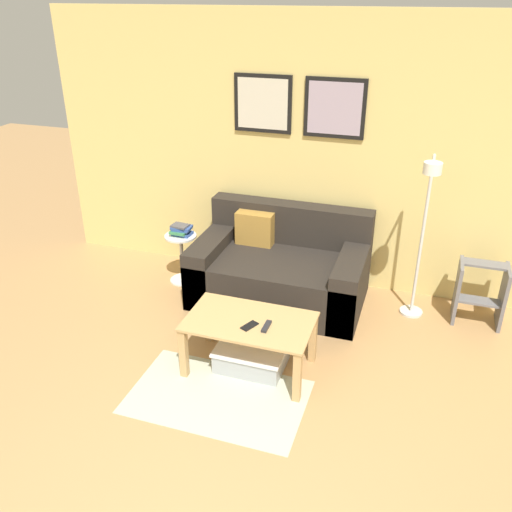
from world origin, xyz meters
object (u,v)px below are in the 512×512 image
(step_stool, at_px, (480,292))
(remote_control, at_px, (266,326))
(coffee_table, at_px, (249,329))
(side_table, at_px, (182,254))
(couch, at_px, (280,270))
(floor_lamp, at_px, (424,223))
(cell_phone, at_px, (249,326))
(storage_bin, at_px, (252,356))
(book_stack, at_px, (181,230))

(step_stool, bearing_deg, remote_control, -139.45)
(coffee_table, bearing_deg, side_table, 134.44)
(side_table, height_order, step_stool, step_stool)
(coffee_table, xyz_separation_m, step_stool, (1.70, 1.28, -0.07))
(couch, height_order, remote_control, couch)
(floor_lamp, bearing_deg, side_table, 179.39)
(couch, bearing_deg, remote_control, -79.07)
(coffee_table, relative_size, cell_phone, 6.88)
(storage_bin, bearing_deg, book_stack, 134.93)
(side_table, bearing_deg, storage_bin, -44.59)
(book_stack, distance_m, step_stool, 2.82)
(floor_lamp, relative_size, remote_control, 10.01)
(coffee_table, height_order, floor_lamp, floor_lamp)
(coffee_table, height_order, side_table, side_table)
(storage_bin, height_order, step_stool, step_stool)
(cell_phone, bearing_deg, remote_control, 35.30)
(couch, distance_m, coffee_table, 1.13)
(remote_control, bearing_deg, book_stack, 136.41)
(storage_bin, distance_m, floor_lamp, 1.78)
(floor_lamp, height_order, cell_phone, floor_lamp)
(cell_phone, bearing_deg, storage_bin, 124.54)
(book_stack, bearing_deg, cell_phone, -47.15)
(couch, relative_size, remote_control, 10.51)
(storage_bin, bearing_deg, coffee_table, -103.54)
(floor_lamp, distance_m, step_stool, 0.87)
(floor_lamp, bearing_deg, book_stack, 179.08)
(storage_bin, xyz_separation_m, remote_control, (0.14, -0.08, 0.36))
(coffee_table, distance_m, remote_control, 0.18)
(floor_lamp, xyz_separation_m, step_stool, (0.55, 0.18, -0.65))
(remote_control, bearing_deg, step_stool, 40.54)
(book_stack, relative_size, cell_phone, 1.45)
(floor_lamp, height_order, book_stack, floor_lamp)
(cell_phone, height_order, step_stool, step_stool)
(couch, xyz_separation_m, book_stack, (-1.02, 0.01, 0.27))
(couch, distance_m, remote_control, 1.21)
(floor_lamp, relative_size, cell_phone, 10.73)
(coffee_table, height_order, storage_bin, coffee_table)
(coffee_table, xyz_separation_m, floor_lamp, (1.15, 1.10, 0.59))
(side_table, distance_m, remote_control, 1.72)
(coffee_table, relative_size, step_stool, 1.75)
(couch, relative_size, cell_phone, 11.26)
(side_table, bearing_deg, step_stool, 3.15)
(book_stack, bearing_deg, remote_control, -43.58)
(step_stool, bearing_deg, cell_phone, -141.11)
(side_table, height_order, cell_phone, side_table)
(coffee_table, relative_size, remote_control, 6.42)
(storage_bin, xyz_separation_m, step_stool, (1.70, 1.25, 0.20))
(coffee_table, height_order, step_stool, step_stool)
(couch, distance_m, storage_bin, 1.12)
(storage_bin, bearing_deg, step_stool, 36.38)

